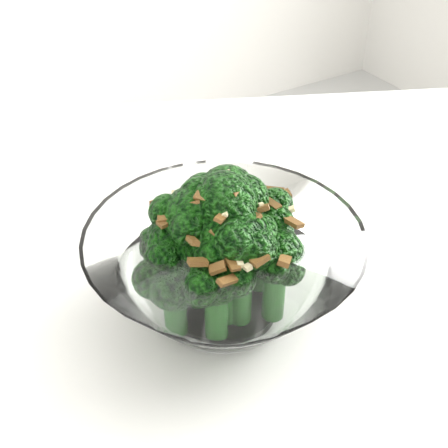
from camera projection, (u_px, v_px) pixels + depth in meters
table at (305, 321)px, 0.66m from camera, size 1.43×1.23×0.75m
broccoli_dish at (224, 262)px, 0.54m from camera, size 0.24×0.24×0.15m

